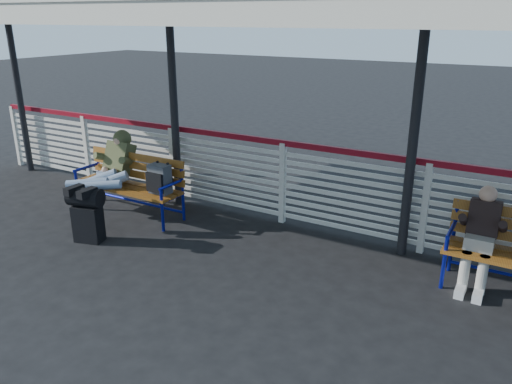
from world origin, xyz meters
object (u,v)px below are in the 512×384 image
Objects in this scene: luggage_stack at (87,212)px; bench_left at (138,179)px; traveler_man at (105,176)px; companion_person at (480,237)px.

bench_left reaches higher than luggage_stack.
bench_left is at bearing 47.90° from traveler_man.
traveler_man is (-0.35, 0.69, 0.27)m from luggage_stack.
companion_person reaches higher than luggage_stack.
luggage_stack is at bearing -63.30° from traveler_man.
traveler_man is at bearing 101.37° from luggage_stack.
bench_left is 4.70m from companion_person.
traveler_man is at bearing -172.61° from companion_person.
traveler_man reaches higher than bench_left.
luggage_stack is at bearing -164.01° from companion_person.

